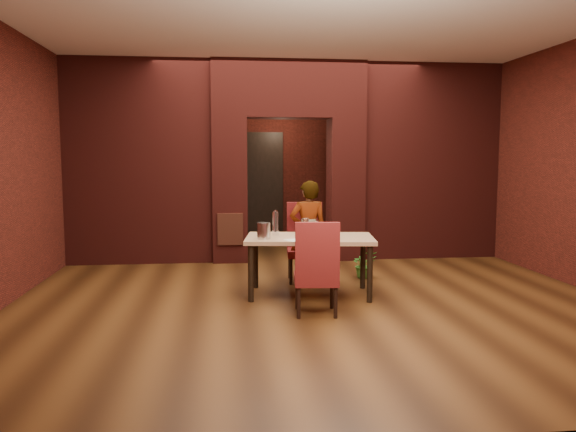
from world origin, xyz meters
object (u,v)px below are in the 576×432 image
Objects in this scene: water_bottle at (275,223)px; person_seated at (308,232)px; potted_plant at (364,264)px; dining_table at (310,266)px; wine_glass_a at (306,227)px; wine_glass_c at (332,230)px; wine_glass_b at (317,229)px; chair_far at (305,243)px; wine_bucket at (264,231)px; chair_near at (316,267)px.

person_seated is at bearing 45.49° from water_bottle.
person_seated reaches higher than potted_plant.
dining_table is at bearing 79.81° from person_seated.
wine_glass_c is (0.29, -0.14, -0.02)m from wine_glass_a.
potted_plant is (0.82, 0.88, -0.62)m from wine_glass_b.
potted_plant is at bearing 12.29° from chair_far.
person_seated reaches higher than water_bottle.
water_bottle is (-0.65, 0.27, 0.07)m from wine_glass_c.
wine_glass_b and wine_glass_c have the same top height.
water_bottle is (-0.40, 0.16, 0.52)m from dining_table.
wine_glass_b is at bearing -18.61° from water_bottle.
water_bottle reaches higher than wine_bucket.
potted_plant is (0.96, 1.70, -0.32)m from chair_near.
chair_near is 2.65× the size of potted_plant.
wine_glass_b is (0.14, 0.82, 0.30)m from chair_near.
wine_glass_c is (0.25, -0.11, 0.45)m from dining_table.
chair_far is 0.82m from water_bottle.
wine_glass_b is (0.00, -0.65, 0.12)m from person_seated.
chair_near is 1.11m from water_bottle.
wine_glass_b is (0.08, -0.01, 0.45)m from dining_table.
water_bottle is at bearing 160.66° from wine_glass_a.
wine_bucket is at bearing -178.12° from wine_glass_c.
wine_glass_b reaches higher than dining_table.
chair_near is 5.54× the size of wine_glass_b.
chair_near is at bearing -70.64° from water_bottle.
wine_glass_a is at bearing 75.35° from person_seated.
wine_glass_a is 0.70× the size of water_bottle.
wine_bucket is (-0.65, -0.78, 0.13)m from person_seated.
dining_table is at bearing -33.85° from wine_glass_a.
wine_glass_c is at bearing -22.12° from water_bottle.
wine_glass_a is 0.55m from wine_bucket.
dining_table is 1.51× the size of chair_near.
wine_glass_b is at bearing 148.68° from wine_glass_c.
potted_plant is (0.82, 0.22, -0.50)m from person_seated.
wine_bucket is at bearing -168.78° from wine_glass_b.
dining_table is at bearing -88.90° from chair_near.
wine_glass_c is 0.71m from water_bottle.
wine_bucket reaches higher than wine_glass_c.
person_seated is at bearing 90.64° from dining_table.
wine_glass_b is 0.58× the size of water_bottle.
person_seated is 0.64m from wine_glass_a.
person_seated is (0.14, 1.47, 0.18)m from chair_near.
wine_bucket is (-0.62, -0.88, 0.28)m from chair_far.
wine_bucket is 0.62× the size of water_bottle.
chair_near is 3.23× the size of water_bottle.
wine_glass_a is 0.58× the size of potted_plant.
potted_plant is at bearing 46.85° from wine_glass_b.
wine_bucket is 0.34m from water_bottle.
water_bottle is at bearing -151.39° from potted_plant.
chair_near is at bearing -119.53° from potted_plant.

